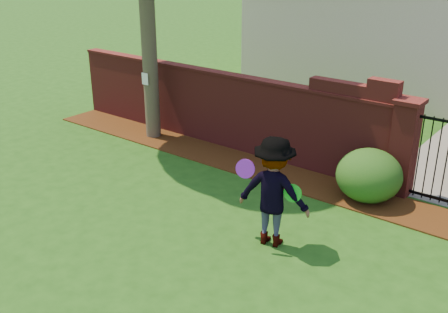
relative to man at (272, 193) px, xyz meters
The scene contains 9 objects.
ground 1.97m from the man, 145.90° to the right, with size 80.00×80.00×0.01m, color #1E4E13.
mulch_bed 3.48m from the man, 135.59° to the left, with size 11.10×1.08×0.03m, color #381C0A.
brick_wall 4.59m from the man, 138.94° to the left, with size 8.70×0.31×2.16m.
pillar_left 3.16m from the man, 72.57° to the left, with size 0.50×0.50×1.88m.
paper_notice 5.55m from the man, 156.22° to the left, with size 0.20×0.01×0.28m, color white.
shrub_left 2.50m from the man, 76.47° to the left, with size 1.22×1.22×0.99m, color #164A16.
man is the anchor object (origin of this frame).
frisbee_purple 0.60m from the man, 137.27° to the right, with size 0.30×0.30×0.03m, color purple.
frisbee_green 0.35m from the man, ahead, with size 0.28×0.28×0.03m, color green.
Camera 1 is at (5.32, -5.20, 4.47)m, focal length 41.92 mm.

